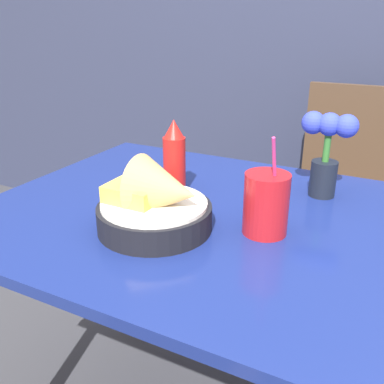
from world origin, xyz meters
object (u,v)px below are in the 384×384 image
Objects in this scene: ketchup_bottle at (174,158)px; drink_cup at (266,206)px; flower_vase at (327,148)px; chair_far_window at (347,187)px; food_basket at (158,205)px.

ketchup_bottle is 0.30m from drink_cup.
flower_vase is at bearing 23.98° from ketchup_bottle.
drink_cup is at bearing -93.67° from chair_far_window.
drink_cup is (0.28, -0.11, -0.03)m from ketchup_bottle.
food_basket is (-0.26, -0.98, 0.26)m from chair_far_window.
food_basket is 1.13× the size of drink_cup.
chair_far_window is 4.41× the size of flower_vase.
ketchup_bottle is 0.89× the size of drink_cup.
chair_far_window is at bearing 86.33° from drink_cup.
flower_vase is at bearing 52.85° from food_basket.
chair_far_window is 0.90m from ketchup_bottle.
food_basket is 0.45m from flower_vase.
ketchup_bottle reaches higher than chair_far_window.
food_basket is 0.22m from drink_cup.
drink_cup is (-0.06, -0.89, 0.26)m from chair_far_window.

